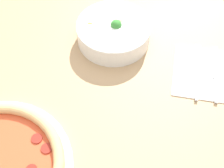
{
  "coord_description": "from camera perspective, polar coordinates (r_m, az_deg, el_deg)",
  "views": [
    {
      "loc": [
        0.07,
        -0.44,
        1.4
      ],
      "look_at": [
        0.0,
        0.03,
        0.74
      ],
      "focal_mm": 50.0,
      "sensor_mm": 36.0,
      "label": 1
    }
  ],
  "objects": [
    {
      "name": "dining_table",
      "position": [
        0.89,
        -0.45,
        -5.59
      ],
      "size": [
        1.3,
        0.97,
        0.72
      ],
      "color": "tan",
      "rests_on": "ground_plane"
    },
    {
      "name": "bowl",
      "position": [
        0.91,
        0.3,
        9.64
      ],
      "size": [
        0.21,
        0.21,
        0.08
      ],
      "color": "white",
      "rests_on": "dining_table"
    },
    {
      "name": "napkin",
      "position": [
        0.89,
        16.96,
        1.92
      ],
      "size": [
        0.19,
        0.19,
        0.0
      ],
      "color": "white",
      "rests_on": "dining_table"
    },
    {
      "name": "fork",
      "position": [
        0.88,
        15.3,
        2.18
      ],
      "size": [
        0.02,
        0.19,
        0.0
      ],
      "rotation": [
        0.0,
        0.0,
        1.53
      ],
      "color": "silver",
      "rests_on": "napkin"
    },
    {
      "name": "knife",
      "position": [
        0.89,
        18.43,
        1.46
      ],
      "size": [
        0.02,
        0.19,
        0.01
      ],
      "rotation": [
        0.0,
        0.0,
        1.53
      ],
      "color": "silver",
      "rests_on": "napkin"
    }
  ]
}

